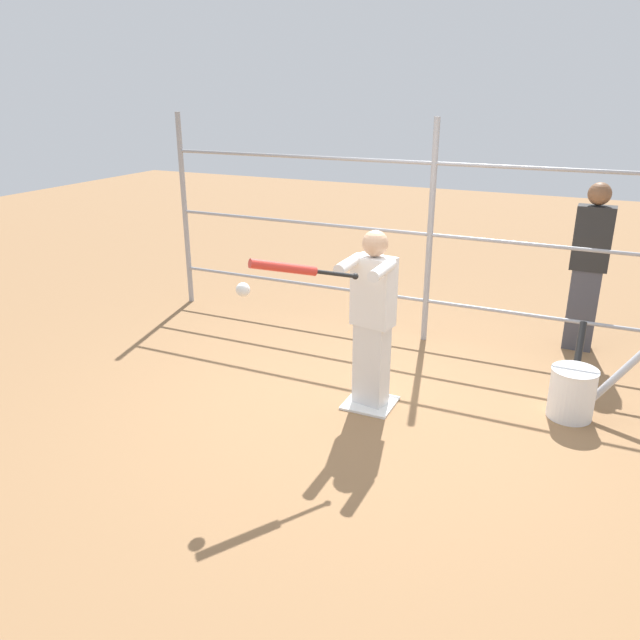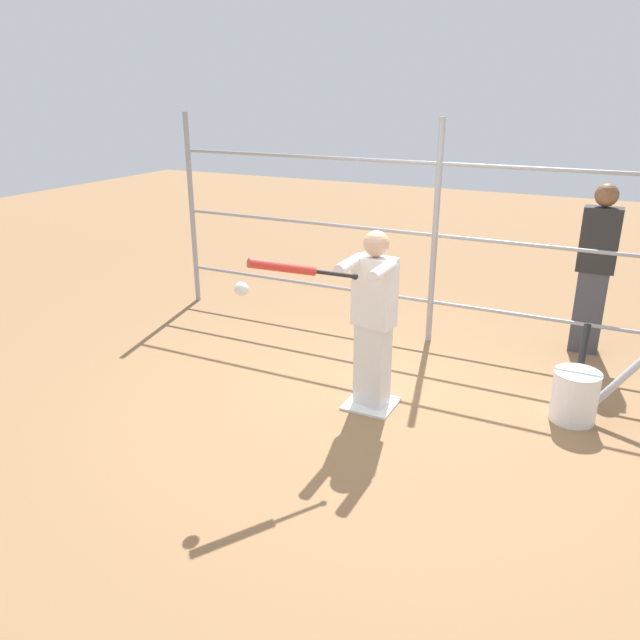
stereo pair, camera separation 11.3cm
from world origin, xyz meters
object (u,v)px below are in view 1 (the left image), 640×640
(batter, at_px, (372,315))
(baseball_bat_swinging, at_px, (293,269))
(softball_in_flight, at_px, (243,290))
(bat_bucket, at_px, (575,391))
(bystander_behind_fence, at_px, (589,265))

(batter, distance_m, baseball_bat_swinging, 0.98)
(baseball_bat_swinging, height_order, softball_in_flight, baseball_bat_swinging)
(softball_in_flight, xyz_separation_m, bat_bucket, (-2.08, -1.56, -1.02))
(batter, bearing_deg, bystander_behind_fence, -125.93)
(baseball_bat_swinging, relative_size, softball_in_flight, 6.88)
(batter, xyz_separation_m, bystander_behind_fence, (-1.48, -2.04, 0.07))
(bat_bucket, bearing_deg, softball_in_flight, 36.79)
(softball_in_flight, bearing_deg, bat_bucket, -143.21)
(softball_in_flight, relative_size, bystander_behind_fence, 0.06)
(bystander_behind_fence, bearing_deg, batter, 54.07)
(bat_bucket, xyz_separation_m, bystander_behind_fence, (0.07, -1.52, 0.65))
(batter, distance_m, bystander_behind_fence, 2.53)
(baseball_bat_swinging, distance_m, softball_in_flight, 0.38)
(batter, distance_m, softball_in_flight, 1.25)
(softball_in_flight, distance_m, bat_bucket, 2.79)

